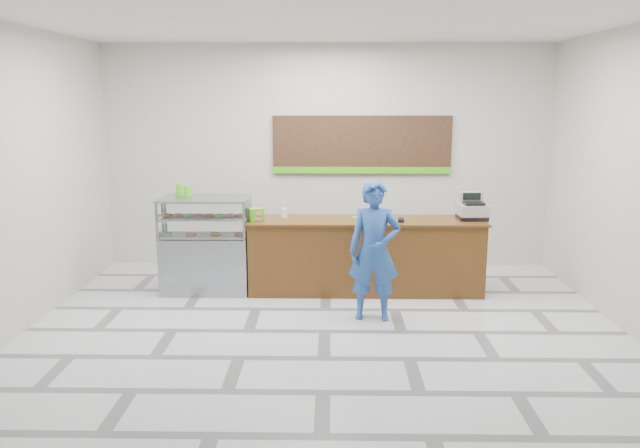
{
  "coord_description": "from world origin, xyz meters",
  "views": [
    {
      "loc": [
        0.07,
        -6.87,
        2.69
      ],
      "look_at": [
        -0.07,
        0.9,
        1.1
      ],
      "focal_mm": 35.0,
      "sensor_mm": 36.0,
      "label": 1
    }
  ],
  "objects_px": {
    "display_case": "(206,244)",
    "cash_register": "(472,209)",
    "serving_tray": "(367,218)",
    "sales_counter": "(365,256)",
    "customer": "(374,251)"
  },
  "relations": [
    {
      "from": "cash_register",
      "to": "customer",
      "type": "xyz_separation_m",
      "value": [
        -1.42,
        -1.15,
        -0.31
      ]
    },
    {
      "from": "customer",
      "to": "serving_tray",
      "type": "bearing_deg",
      "value": 95.2
    },
    {
      "from": "display_case",
      "to": "serving_tray",
      "type": "distance_m",
      "value": 2.27
    },
    {
      "from": "sales_counter",
      "to": "serving_tray",
      "type": "xyz_separation_m",
      "value": [
        0.02,
        0.07,
        0.52
      ]
    },
    {
      "from": "cash_register",
      "to": "serving_tray",
      "type": "height_order",
      "value": "cash_register"
    },
    {
      "from": "display_case",
      "to": "cash_register",
      "type": "height_order",
      "value": "cash_register"
    },
    {
      "from": "sales_counter",
      "to": "customer",
      "type": "distance_m",
      "value": 1.13
    },
    {
      "from": "sales_counter",
      "to": "display_case",
      "type": "bearing_deg",
      "value": 180.0
    },
    {
      "from": "serving_tray",
      "to": "customer",
      "type": "bearing_deg",
      "value": -110.27
    },
    {
      "from": "display_case",
      "to": "cash_register",
      "type": "xyz_separation_m",
      "value": [
        3.68,
        0.07,
        0.49
      ]
    },
    {
      "from": "customer",
      "to": "display_case",
      "type": "bearing_deg",
      "value": 158.68
    },
    {
      "from": "sales_counter",
      "to": "cash_register",
      "type": "height_order",
      "value": "cash_register"
    },
    {
      "from": "customer",
      "to": "cash_register",
      "type": "bearing_deg",
      "value": 43.21
    },
    {
      "from": "serving_tray",
      "to": "customer",
      "type": "xyz_separation_m",
      "value": [
        0.02,
        -1.15,
        -0.18
      ]
    },
    {
      "from": "sales_counter",
      "to": "serving_tray",
      "type": "distance_m",
      "value": 0.53
    }
  ]
}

